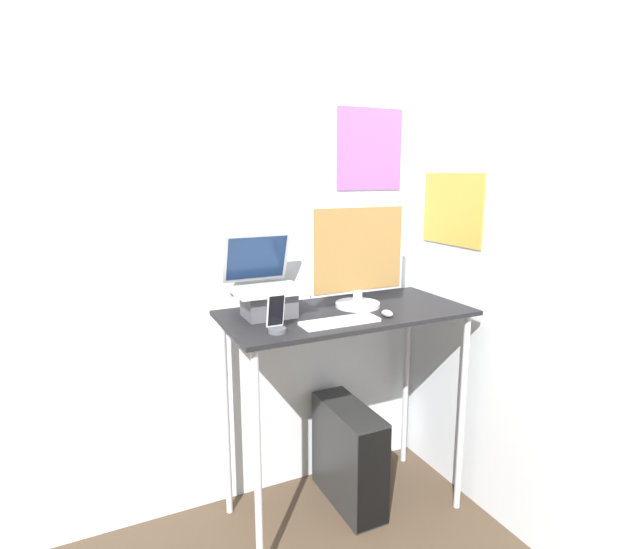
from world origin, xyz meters
TOP-DOWN VIEW (x-y plane):
  - ground_plane at (0.00, 0.00)m, footprint 12.00×12.00m
  - wall_back at (0.00, 0.63)m, footprint 6.00×0.06m
  - wall_side_right at (0.64, 0.00)m, footprint 0.06×6.00m
  - desk at (0.00, 0.27)m, footprint 1.12×0.55m
  - laptop at (-0.35, 0.36)m, footprint 0.30×0.32m
  - monitor at (0.08, 0.31)m, footprint 0.48×0.21m
  - keyboard at (-0.12, 0.12)m, footprint 0.34×0.11m
  - mouse at (0.11, 0.11)m, footprint 0.04×0.07m
  - cell_phone at (-0.40, 0.12)m, footprint 0.07×0.07m
  - computer_tower at (0.05, 0.32)m, footprint 0.18×0.48m

SIDE VIEW (x-z plane):
  - ground_plane at x=0.00m, z-range 0.00..0.00m
  - computer_tower at x=0.05m, z-range 0.00..0.51m
  - desk at x=0.00m, z-range 0.38..1.40m
  - keyboard at x=-0.12m, z-range 1.02..1.03m
  - mouse at x=0.11m, z-range 1.02..1.05m
  - cell_phone at x=-0.40m, z-range 0.99..1.14m
  - laptop at x=-0.35m, z-range 0.94..1.28m
  - monitor at x=0.08m, z-range 1.00..1.47m
  - wall_side_right at x=0.64m, z-range 0.00..2.60m
  - wall_back at x=0.00m, z-range 0.00..2.60m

